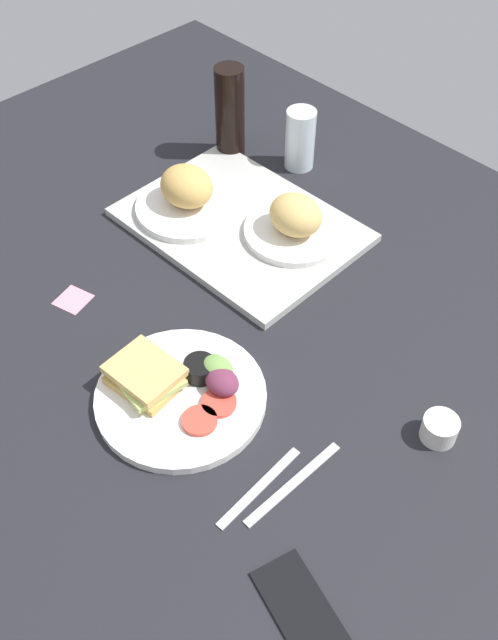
# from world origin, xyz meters

# --- Properties ---
(ground_plane) EXTENTS (1.90, 1.50, 0.03)m
(ground_plane) POSITION_xyz_m (0.00, 0.00, -0.01)
(ground_plane) COLOR black
(serving_tray) EXTENTS (0.46, 0.34, 0.02)m
(serving_tray) POSITION_xyz_m (-0.20, 0.22, 0.01)
(serving_tray) COLOR #B2B2AD
(serving_tray) RESTS_ON ground_plane
(bread_plate_near) EXTENTS (0.21, 0.21, 0.09)m
(bread_plate_near) POSITION_xyz_m (-0.30, 0.17, 0.05)
(bread_plate_near) COLOR white
(bread_plate_near) RESTS_ON serving_tray
(bread_plate_far) EXTENTS (0.20, 0.20, 0.09)m
(bread_plate_far) POSITION_xyz_m (-0.10, 0.27, 0.05)
(bread_plate_far) COLOR white
(bread_plate_far) RESTS_ON serving_tray
(plate_with_salad) EXTENTS (0.28, 0.28, 0.05)m
(plate_with_salad) POSITION_xyz_m (0.04, -0.14, 0.02)
(plate_with_salad) COLOR white
(plate_with_salad) RESTS_ON ground_plane
(drinking_glass) EXTENTS (0.06, 0.06, 0.13)m
(drinking_glass) POSITION_xyz_m (-0.26, 0.45, 0.07)
(drinking_glass) COLOR silver
(drinking_glass) RESTS_ON ground_plane
(soda_bottle) EXTENTS (0.06, 0.06, 0.20)m
(soda_bottle) POSITION_xyz_m (-0.40, 0.38, 0.10)
(soda_bottle) COLOR black
(soda_bottle) RESTS_ON ground_plane
(espresso_cup) EXTENTS (0.06, 0.06, 0.04)m
(espresso_cup) POSITION_xyz_m (0.37, 0.10, 0.02)
(espresso_cup) COLOR silver
(espresso_cup) RESTS_ON ground_plane
(fork) EXTENTS (0.02, 0.17, 0.01)m
(fork) POSITION_xyz_m (0.24, -0.16, 0.00)
(fork) COLOR #B7B7BC
(fork) RESTS_ON ground_plane
(knife) EXTENTS (0.02, 0.19, 0.01)m
(knife) POSITION_xyz_m (0.27, -0.12, 0.00)
(knife) COLOR #B7B7BC
(knife) RESTS_ON ground_plane
(cell_phone) EXTENTS (0.16, 0.11, 0.01)m
(cell_phone) POSITION_xyz_m (0.40, -0.25, 0.00)
(cell_phone) COLOR black
(cell_phone) RESTS_ON ground_plane
(sticky_note) EXTENTS (0.07, 0.07, 0.00)m
(sticky_note) POSITION_xyz_m (-0.26, -0.14, 0.00)
(sticky_note) COLOR pink
(sticky_note) RESTS_ON ground_plane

